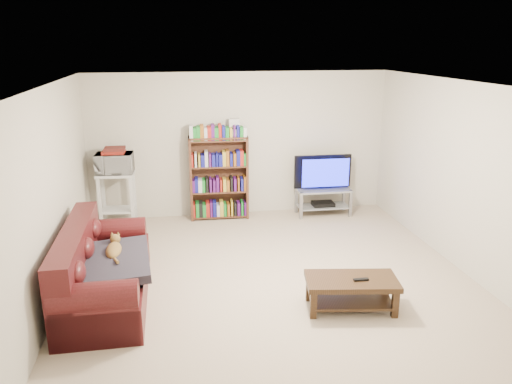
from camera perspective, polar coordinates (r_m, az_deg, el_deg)
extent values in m
plane|color=#C8B195|center=(6.45, 1.51, -9.52)|extent=(5.00, 5.00, 0.00)
plane|color=white|center=(5.80, 1.69, 12.26)|extent=(5.00, 5.00, 0.00)
plane|color=beige|center=(8.41, -1.80, 5.42)|extent=(5.00, 0.00, 5.00)
plane|color=beige|center=(3.76, 9.28, -9.66)|extent=(5.00, 0.00, 5.00)
plane|color=beige|center=(6.05, -22.29, -0.40)|extent=(0.00, 5.00, 5.00)
plane|color=beige|center=(6.94, 22.27, 1.71)|extent=(0.00, 5.00, 5.00)
cube|color=#441113|center=(6.07, -16.64, -10.00)|extent=(0.88, 2.05, 0.39)
cube|color=#441113|center=(6.01, -19.82, -7.92)|extent=(0.26, 2.05, 0.86)
cube|color=#441113|center=(5.25, -17.78, -13.82)|extent=(0.84, 0.24, 0.51)
cube|color=#441113|center=(6.86, -15.88, -6.19)|extent=(0.84, 0.24, 0.51)
cube|color=#2C2934|center=(5.79, -16.07, -7.71)|extent=(0.87, 1.09, 0.18)
cube|color=#332112|center=(5.67, 10.88, -9.97)|extent=(1.07, 0.65, 0.06)
cube|color=#332112|center=(5.78, 10.75, -12.05)|extent=(0.96, 0.59, 0.03)
cube|color=#332112|center=(5.52, 6.57, -12.70)|extent=(0.08, 0.08, 0.30)
cube|color=#332112|center=(5.70, 15.62, -12.25)|extent=(0.08, 0.08, 0.30)
cube|color=#332112|center=(5.85, 6.09, -10.87)|extent=(0.08, 0.08, 0.30)
cube|color=#332112|center=(6.02, 14.61, -10.52)|extent=(0.08, 0.08, 0.30)
cube|color=black|center=(5.63, 11.92, -9.76)|extent=(0.16, 0.05, 0.02)
cube|color=#999EA3|center=(8.56, 7.72, 0.27)|extent=(0.92, 0.43, 0.03)
cube|color=#999EA3|center=(8.65, 7.64, -1.60)|extent=(0.88, 0.41, 0.02)
cube|color=gray|center=(8.36, 5.18, -1.61)|extent=(0.05, 0.05, 0.46)
cube|color=gray|center=(8.60, 10.73, -1.31)|extent=(0.05, 0.05, 0.46)
cube|color=gray|center=(8.68, 4.63, -0.88)|extent=(0.05, 0.05, 0.46)
cube|color=gray|center=(8.91, 10.00, -0.62)|extent=(0.05, 0.05, 0.46)
imported|color=black|center=(8.48, 7.80, 2.20)|extent=(0.99, 0.15, 0.57)
cube|color=black|center=(8.64, 7.65, -1.34)|extent=(0.37, 0.26, 0.06)
cube|color=#502C1B|center=(8.28, -7.44, 1.51)|extent=(0.05, 0.30, 1.39)
cube|color=#502C1B|center=(8.32, -1.08, 1.74)|extent=(0.05, 0.30, 1.39)
cube|color=#502C1B|center=(8.14, -4.35, 6.25)|extent=(0.97, 0.34, 0.03)
cube|color=maroon|center=(8.12, -5.88, 6.55)|extent=(0.29, 0.23, 0.07)
cube|color=silver|center=(8.06, -15.76, 1.99)|extent=(0.59, 0.44, 0.04)
cube|color=silver|center=(8.22, -15.44, -1.95)|extent=(0.53, 0.40, 0.03)
cube|color=silver|center=(8.07, -17.38, -1.48)|extent=(0.05, 0.05, 0.87)
cube|color=silver|center=(7.99, -13.96, -1.38)|extent=(0.05, 0.05, 0.87)
cube|color=silver|center=(8.38, -16.99, -0.78)|extent=(0.05, 0.05, 0.87)
cube|color=silver|center=(8.31, -13.70, -0.67)|extent=(0.05, 0.05, 0.87)
imported|color=silver|center=(8.02, -15.86, 3.20)|extent=(0.58, 0.41, 0.31)
cube|color=maroon|center=(7.98, -15.96, 4.45)|extent=(0.34, 0.31, 0.05)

